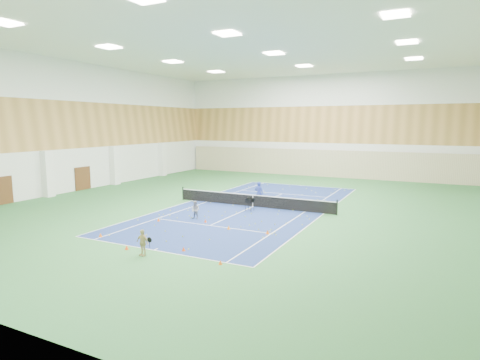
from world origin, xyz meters
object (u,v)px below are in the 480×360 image
Objects in this scene: coach at (259,193)px; child_court at (196,210)px; tennis_net at (253,200)px; child_apron at (142,243)px; ball_cart at (250,205)px.

child_court is (-1.78, -6.37, -0.29)m from coach.
tennis_net is 1.11m from coach.
child_apron is (1.78, -7.43, 0.03)m from child_court.
child_apron reaches higher than child_court.
tennis_net is 9.91× the size of child_apron.
coach reaches higher than tennis_net.
coach is 13.81m from child_apron.
ball_cart is (0.36, -2.47, -0.44)m from coach.
child_apron is at bearing -76.31° from child_court.
child_apron is at bearing -89.83° from tennis_net.
child_court is 0.95× the size of child_apron.
tennis_net reaches higher than ball_cart.
child_court is at bearing -108.14° from tennis_net.
tennis_net is 13.73× the size of ball_cart.
tennis_net is 10.44× the size of child_court.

